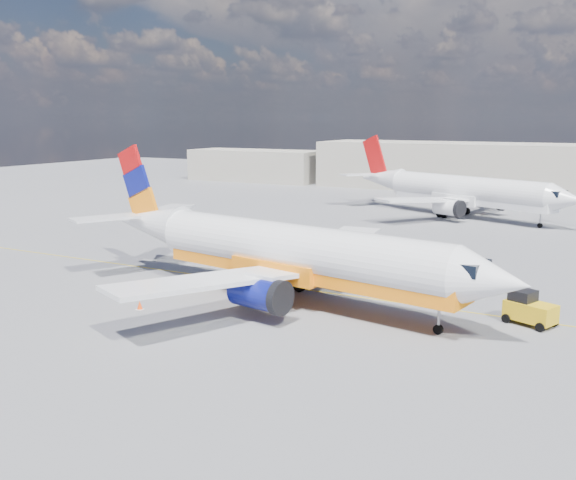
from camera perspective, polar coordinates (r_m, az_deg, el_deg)
The scene contains 8 objects.
ground at distance 44.01m, azimuth -0.33°, elevation -5.33°, with size 240.00×240.00×0.00m, color slate.
taxi_line at distance 46.58m, azimuth 1.42°, elevation -4.41°, with size 70.00×0.15×0.01m, color gold.
terminal_main at distance 113.54m, azimuth 20.35°, elevation 5.99°, with size 70.00×14.00×8.00m, color #B8B19F.
terminal_annex at distance 127.46m, azimuth -2.86°, elevation 6.65°, with size 26.00×10.00×6.00m, color #B8B19F.
main_jet at distance 42.97m, azimuth -0.23°, elevation -1.04°, with size 33.87×26.29×10.23m.
second_jet at distance 83.03m, azimuth 15.10°, elevation 4.26°, with size 32.24×24.33×9.89m.
gse_tug at distance 41.28m, azimuth 20.64°, elevation -5.75°, with size 3.24×2.68×2.04m.
traffic_cone at distance 42.82m, azimuth -13.04°, elevation -5.68°, with size 0.42×0.42×0.58m.
Camera 1 is at (20.01, -37.24, 12.24)m, focal length 40.00 mm.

